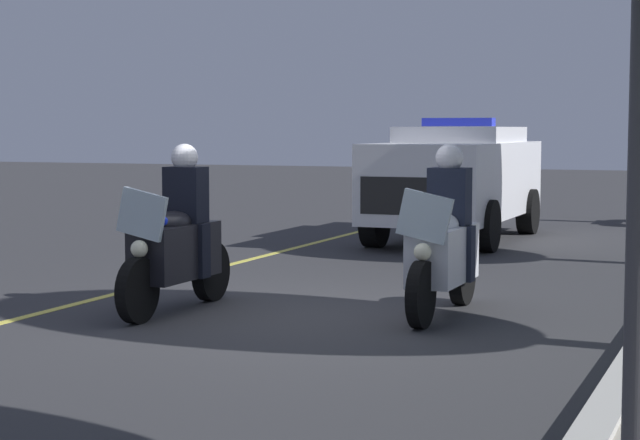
{
  "coord_description": "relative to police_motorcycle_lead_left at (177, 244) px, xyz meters",
  "views": [
    {
      "loc": [
        9.9,
        4.37,
        1.88
      ],
      "look_at": [
        -0.85,
        0.0,
        0.9
      ],
      "focal_mm": 61.21,
      "sensor_mm": 36.0,
      "label": 1
    }
  ],
  "objects": [
    {
      "name": "ground_plane",
      "position": [
        -0.17,
        1.17,
        -0.7
      ],
      "size": [
        80.0,
        80.0,
        0.0
      ],
      "primitive_type": "plane",
      "color": "#333335"
    },
    {
      "name": "lane_stripe_center",
      "position": [
        -0.17,
        -1.23,
        -0.7
      ],
      "size": [
        48.0,
        0.12,
        0.01
      ],
      "primitive_type": "cube",
      "color": "#E0D14C",
      "rests_on": "ground"
    },
    {
      "name": "police_motorcycle_lead_right",
      "position": [
        -0.78,
        2.61,
        0.0
      ],
      "size": [
        2.14,
        0.56,
        1.72
      ],
      "color": "black",
      "rests_on": "ground"
    },
    {
      "name": "police_suv",
      "position": [
        -8.04,
        0.78,
        0.37
      ],
      "size": [
        4.91,
        2.09,
        2.05
      ],
      "color": "silver",
      "rests_on": "ground"
    },
    {
      "name": "police_motorcycle_lead_left",
      "position": [
        0.0,
        0.0,
        0.0
      ],
      "size": [
        2.14,
        0.56,
        1.72
      ],
      "color": "black",
      "rests_on": "ground"
    }
  ]
}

